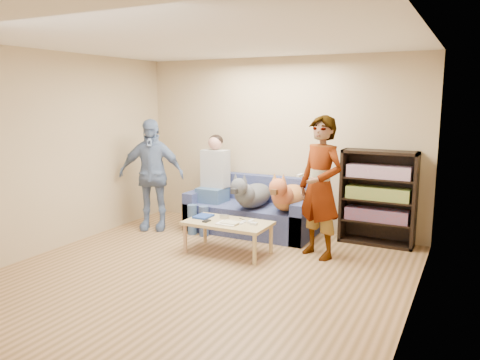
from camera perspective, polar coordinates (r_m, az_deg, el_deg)
The scene contains 26 objects.
ground at distance 5.31m, azimuth -6.02°, elevation -12.20°, with size 5.00×5.00×0.00m, color brown.
ceiling at distance 4.95m, azimuth -6.60°, elevation 16.88°, with size 5.00×5.00×0.00m, color white.
wall_back at distance 7.17m, azimuth 4.73°, elevation 4.37°, with size 4.50×4.50×0.00m, color tan.
wall_left at distance 6.47m, azimuth -23.23°, elevation 2.98°, with size 5.00×5.00×0.00m, color tan.
wall_right at distance 4.19m, azimuth 20.39°, elevation -0.28°, with size 5.00×5.00×0.00m, color tan.
blanket at distance 6.63m, azimuth 7.38°, elevation -3.16°, with size 0.42×0.35×0.14m, color #A7A8AC.
person_standing_right at distance 5.93m, azimuth 9.77°, elevation -0.90°, with size 0.65×0.43×1.79m, color gray.
person_standing_left at distance 7.23m, azimuth -10.77°, elevation 0.63°, with size 0.99×0.41×1.69m, color #6F83B2.
held_controller at distance 5.77m, azimuth 7.34°, elevation 0.56°, with size 0.04×0.12×0.03m, color white.
notebook_blue at distance 6.30m, azimuth -4.48°, elevation -4.44°, with size 0.20×0.26×0.03m, color navy.
papers at distance 5.96m, azimuth -1.52°, elevation -5.31°, with size 0.26×0.20×0.01m, color white.
magazine at distance 5.96m, azimuth -1.17°, elevation -5.18°, with size 0.22×0.17×0.01m, color beige.
camera_silver at distance 6.22m, azimuth -1.93°, elevation -4.49°, with size 0.11×0.06×0.05m, color #B8B9BD.
controller_a at distance 6.03m, azimuth 1.32°, elevation -5.06°, with size 0.04×0.13×0.03m, color white.
controller_b at distance 5.92m, azimuth 1.69°, elevation -5.33°, with size 0.09×0.06×0.03m, color silver.
headphone_cup_a at distance 5.96m, azimuth 0.12°, elevation -5.28°, with size 0.07×0.07×0.02m, color white.
headphone_cup_b at distance 6.03m, azimuth 0.47°, elevation -5.10°, with size 0.07×0.07×0.02m, color silver.
pen_orange at distance 5.94m, azimuth -2.39°, elevation -5.40°, with size 0.01×0.01×0.14m, color orange.
pen_black at distance 6.17m, azimuth 0.30°, elevation -4.81°, with size 0.01×0.01×0.14m, color black.
wallet at distance 6.09m, azimuth -4.10°, elevation -5.01°, with size 0.07×0.12×0.01m, color black.
sofa at distance 7.08m, azimuth 1.49°, elevation -4.05°, with size 1.90×0.85×0.82m.
person_seated at distance 7.16m, azimuth -3.42°, elevation 0.11°, with size 0.40×0.73×1.47m.
dog_gray at distance 6.74m, azimuth 1.41°, elevation -1.76°, with size 0.39×1.24×0.56m.
dog_tan at distance 6.61m, azimuth 5.85°, elevation -1.97°, with size 0.41×1.16×0.59m.
coffee_table at distance 6.08m, azimuth -1.48°, elevation -5.52°, with size 1.10×0.60×0.42m.
bookshelf at distance 6.67m, azimuth 16.50°, elevation -1.84°, with size 1.00×0.34×1.30m.
Camera 1 is at (2.70, -4.11, 2.01)m, focal length 35.00 mm.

